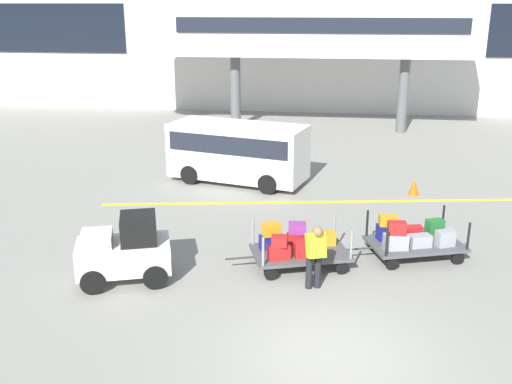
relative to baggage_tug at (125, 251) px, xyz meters
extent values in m
plane|color=gray|center=(4.74, -2.43, -0.75)|extent=(120.00, 120.00, 0.00)
cube|color=yellow|center=(6.50, 6.60, -0.75)|extent=(18.26, 3.27, 0.01)
cube|color=silver|center=(4.74, 23.57, 3.52)|extent=(58.16, 2.40, 8.54)
cube|color=black|center=(4.74, 22.32, 3.94)|extent=(55.25, 0.12, 2.80)
cube|color=silver|center=(3.86, 17.57, 4.19)|extent=(15.10, 2.20, 2.60)
cylinder|color=silver|center=(-4.29, 17.57, 4.19)|extent=(3.00, 3.00, 2.60)
cube|color=#1E232D|center=(3.86, 16.43, 4.39)|extent=(13.59, 0.08, 0.70)
cylinder|color=#59595B|center=(-0.29, 17.57, 1.07)|extent=(0.50, 0.50, 3.65)
cylinder|color=#59595B|center=(8.01, 17.57, 1.07)|extent=(0.50, 0.50, 3.65)
cube|color=white|center=(-0.03, -0.01, -0.12)|extent=(2.34, 1.70, 0.70)
cube|color=black|center=(0.32, 0.10, 0.53)|extent=(1.07, 1.19, 0.60)
cube|color=silver|center=(-0.58, -0.19, 0.35)|extent=(0.96, 1.11, 0.24)
cylinder|color=black|center=(-0.84, 0.27, -0.47)|extent=(0.59, 0.34, 0.56)
cylinder|color=black|center=(-0.52, -0.72, -0.47)|extent=(0.59, 0.34, 0.56)
cylinder|color=black|center=(0.45, 0.70, -0.47)|extent=(0.59, 0.34, 0.56)
cylinder|color=black|center=(0.78, -0.30, -0.47)|extent=(0.59, 0.34, 0.56)
cube|color=#4C4C4F|center=(3.96, 1.29, -0.39)|extent=(2.62, 2.04, 0.08)
cylinder|color=gray|center=(2.76, 1.58, 0.00)|extent=(0.06, 0.06, 0.70)
cylinder|color=gray|center=(3.15, 0.35, 0.00)|extent=(0.06, 0.06, 0.70)
cylinder|color=gray|center=(4.77, 2.23, 0.00)|extent=(0.06, 0.06, 0.70)
cylinder|color=gray|center=(5.17, 1.01, 0.00)|extent=(0.06, 0.06, 0.70)
cylinder|color=black|center=(2.96, 1.59, -0.59)|extent=(0.34, 0.19, 0.32)
cylinder|color=black|center=(3.33, 0.46, -0.59)|extent=(0.34, 0.19, 0.32)
cylinder|color=black|center=(4.60, 2.12, -0.59)|extent=(0.34, 0.19, 0.32)
cylinder|color=black|center=(4.97, 0.99, -0.59)|extent=(0.34, 0.19, 0.32)
cylinder|color=#333333|center=(2.53, 0.83, -0.41)|extent=(0.68, 0.26, 0.05)
cube|color=navy|center=(3.23, 1.38, -0.18)|extent=(0.63, 0.41, 0.34)
cube|color=red|center=(3.48, 0.77, -0.18)|extent=(0.58, 0.44, 0.34)
cube|color=red|center=(3.86, 1.63, -0.19)|extent=(0.54, 0.37, 0.33)
cube|color=red|center=(4.06, 0.99, -0.17)|extent=(0.54, 0.42, 0.36)
cube|color=orange|center=(4.51, 1.83, -0.20)|extent=(0.63, 0.47, 0.31)
cube|color=orange|center=(3.23, 1.38, 0.15)|extent=(0.51, 0.44, 0.32)
cube|color=red|center=(3.48, 0.77, 0.11)|extent=(0.38, 0.33, 0.24)
cube|color=#8C338C|center=(3.86, 1.63, 0.11)|extent=(0.46, 0.36, 0.27)
cube|color=#4C4C4F|center=(6.81, 2.22, -0.39)|extent=(2.62, 2.04, 0.08)
cylinder|color=black|center=(5.61, 2.51, 0.00)|extent=(0.06, 0.06, 0.70)
cylinder|color=black|center=(6.01, 1.28, 0.00)|extent=(0.06, 0.06, 0.70)
cylinder|color=black|center=(7.62, 3.16, 0.00)|extent=(0.06, 0.06, 0.70)
cylinder|color=black|center=(8.02, 1.94, 0.00)|extent=(0.06, 0.06, 0.70)
cylinder|color=black|center=(5.81, 2.52, -0.59)|extent=(0.34, 0.19, 0.32)
cylinder|color=black|center=(6.18, 1.39, -0.59)|extent=(0.34, 0.19, 0.32)
cylinder|color=black|center=(7.45, 3.05, -0.59)|extent=(0.34, 0.19, 0.32)
cylinder|color=black|center=(7.82, 1.92, -0.59)|extent=(0.34, 0.19, 0.32)
cylinder|color=#333333|center=(5.39, 1.76, -0.41)|extent=(0.68, 0.26, 0.05)
cube|color=navy|center=(6.12, 2.34, -0.16)|extent=(0.60, 0.48, 0.39)
cube|color=#99999E|center=(6.27, 1.70, -0.15)|extent=(0.63, 0.37, 0.40)
cube|color=red|center=(6.72, 2.52, -0.20)|extent=(0.62, 0.38, 0.31)
cube|color=#99999E|center=(6.88, 1.96, -0.20)|extent=(0.60, 0.46, 0.31)
cube|color=#236B2D|center=(7.35, 2.77, -0.14)|extent=(0.51, 0.43, 0.43)
cube|color=#99999E|center=(7.50, 2.09, -0.15)|extent=(0.52, 0.42, 0.41)
cube|color=orange|center=(6.12, 2.34, 0.17)|extent=(0.48, 0.35, 0.26)
cube|color=red|center=(6.27, 1.70, 0.21)|extent=(0.46, 0.30, 0.32)
cylinder|color=black|center=(4.22, 0.17, -0.34)|extent=(0.16, 0.16, 0.82)
cylinder|color=black|center=(4.41, 0.23, -0.34)|extent=(0.16, 0.16, 0.82)
cube|color=#D1E51E|center=(4.35, 0.10, 0.33)|extent=(0.52, 0.53, 0.61)
sphere|color=#8C6647|center=(4.39, -0.01, 0.70)|extent=(0.22, 0.22, 0.22)
cube|color=white|center=(1.34, 8.14, 0.39)|extent=(5.13, 3.08, 1.90)
cube|color=#1E232D|center=(1.34, 8.14, 0.79)|extent=(4.77, 3.02, 0.64)
cylinder|color=black|center=(-0.33, 7.68, -0.41)|extent=(0.72, 0.41, 0.68)
cylinder|color=black|center=(2.55, 6.91, -0.41)|extent=(0.72, 0.41, 0.68)
cone|color=#EA590F|center=(7.42, 7.41, -0.48)|extent=(0.36, 0.36, 0.55)
camera|label=1|loc=(4.59, -11.94, 5.45)|focal=41.31mm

